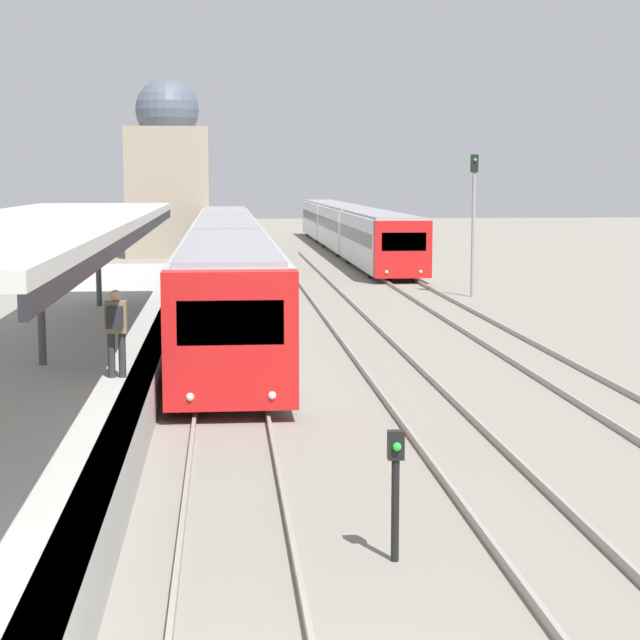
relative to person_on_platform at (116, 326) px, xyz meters
name	(u,v)px	position (x,y,z in m)	size (l,w,h in m)	color
platform_canopy	(40,223)	(-1.58, 1.58, 1.86)	(4.00, 25.09, 2.96)	beige
person_on_platform	(116,326)	(0.00, 0.00, 0.00)	(0.40, 0.40, 1.66)	#2D2D33
train_near	(226,255)	(2.14, 22.39, -0.27)	(2.64, 44.39, 3.08)	red
train_far	(347,226)	(10.09, 49.07, -0.33)	(2.60, 43.66, 2.96)	red
signal_post_near	(396,480)	(4.10, -7.43, -0.95)	(0.20, 0.21, 1.66)	black
signal_mast_far	(474,209)	(11.99, 22.00, 1.54)	(0.28, 0.29, 5.67)	gray
distant_domed_building	(168,174)	(-1.25, 46.06, 3.02)	(4.96, 4.96, 10.73)	gray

